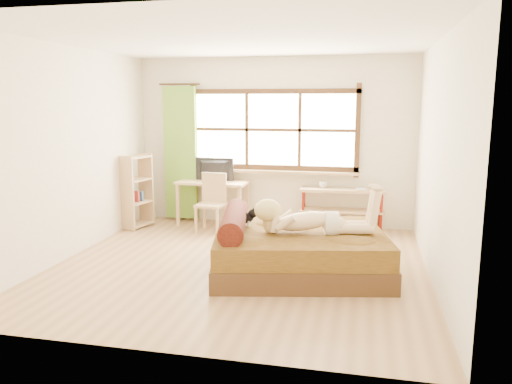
% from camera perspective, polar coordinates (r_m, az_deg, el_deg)
% --- Properties ---
extents(floor, '(4.50, 4.50, 0.00)m').
position_cam_1_polar(floor, '(6.24, -1.88, -8.38)').
color(floor, '#9E754C').
rests_on(floor, ground).
extents(ceiling, '(4.50, 4.50, 0.00)m').
position_cam_1_polar(ceiling, '(5.96, -2.04, 17.06)').
color(ceiling, white).
rests_on(ceiling, wall_back).
extents(wall_back, '(4.50, 0.00, 4.50)m').
position_cam_1_polar(wall_back, '(8.14, 1.98, 5.72)').
color(wall_back, silver).
rests_on(wall_back, floor).
extents(wall_front, '(4.50, 0.00, 4.50)m').
position_cam_1_polar(wall_front, '(3.83, -10.29, 0.42)').
color(wall_front, silver).
rests_on(wall_front, floor).
extents(wall_left, '(0.00, 4.50, 4.50)m').
position_cam_1_polar(wall_left, '(6.86, -20.54, 4.22)').
color(wall_left, silver).
rests_on(wall_left, floor).
extents(wall_right, '(0.00, 4.50, 4.50)m').
position_cam_1_polar(wall_right, '(5.82, 20.09, 3.28)').
color(wall_right, silver).
rests_on(wall_right, floor).
extents(window, '(2.80, 0.16, 1.46)m').
position_cam_1_polar(window, '(8.10, 1.95, 6.82)').
color(window, '#FFEDBF').
rests_on(window, wall_back).
extents(curtain, '(0.55, 0.10, 2.20)m').
position_cam_1_polar(curtain, '(8.46, -8.59, 4.42)').
color(curtain, olive).
rests_on(curtain, wall_back).
extents(bed, '(2.26, 1.95, 0.76)m').
position_cam_1_polar(bed, '(5.96, 4.52, -6.59)').
color(bed, '#372610').
rests_on(bed, floor).
extents(woman, '(1.44, 0.67, 0.60)m').
position_cam_1_polar(woman, '(5.77, 6.49, -1.80)').
color(woman, beige).
rests_on(woman, bed).
extents(kitten, '(0.32, 0.18, 0.24)m').
position_cam_1_polar(kitten, '(6.10, -1.56, -2.80)').
color(kitten, black).
rests_on(kitten, bed).
extents(desk, '(1.18, 0.60, 0.72)m').
position_cam_1_polar(desk, '(8.16, -4.98, 0.56)').
color(desk, tan).
rests_on(desk, floor).
extents(monitor, '(0.65, 0.12, 0.37)m').
position_cam_1_polar(monitor, '(8.17, -4.91, 2.57)').
color(monitor, black).
rests_on(monitor, desk).
extents(chair, '(0.43, 0.43, 0.90)m').
position_cam_1_polar(chair, '(7.81, -5.03, -0.79)').
color(chair, tan).
rests_on(chair, floor).
extents(pipe_shelf, '(1.33, 0.40, 0.74)m').
position_cam_1_polar(pipe_shelf, '(7.95, 9.88, -0.86)').
color(pipe_shelf, tan).
rests_on(pipe_shelf, floor).
extents(cup, '(0.13, 0.13, 0.10)m').
position_cam_1_polar(cup, '(7.93, 7.67, 0.81)').
color(cup, gray).
rests_on(cup, pipe_shelf).
extents(book, '(0.18, 0.24, 0.02)m').
position_cam_1_polar(book, '(7.91, 11.27, 0.38)').
color(book, gray).
rests_on(book, pipe_shelf).
extents(bookshelf, '(0.40, 0.56, 1.17)m').
position_cam_1_polar(bookshelf, '(8.18, -13.50, 0.12)').
color(bookshelf, tan).
rests_on(bookshelf, floor).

